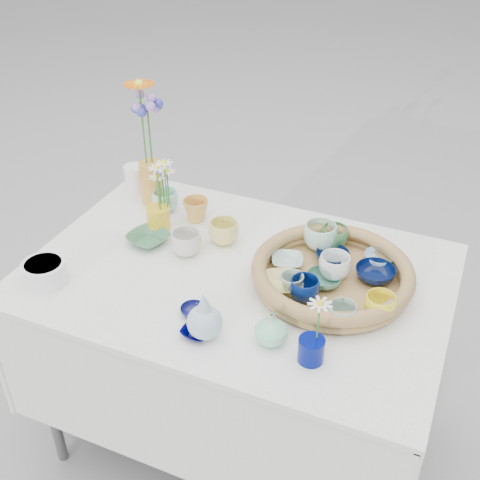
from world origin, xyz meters
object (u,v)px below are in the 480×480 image
at_px(display_table, 238,435).
at_px(tall_vase_yellow, 152,182).
at_px(wicker_tray, 332,275).
at_px(bud_vase_seafoam, 271,328).

bearing_deg(display_table, tall_vase_yellow, 149.05).
relative_size(wicker_tray, tall_vase_yellow, 3.04).
xyz_separation_m(wicker_tray, tall_vase_yellow, (-0.73, 0.22, 0.04)).
height_order(display_table, wicker_tray, wicker_tray).
bearing_deg(tall_vase_yellow, display_table, -30.95).
height_order(wicker_tray, tall_vase_yellow, tall_vase_yellow).
distance_m(display_table, wicker_tray, 0.85).
height_order(bud_vase_seafoam, tall_vase_yellow, tall_vase_yellow).
bearing_deg(wicker_tray, tall_vase_yellow, 163.25).
xyz_separation_m(display_table, bud_vase_seafoam, (0.20, -0.24, 0.81)).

